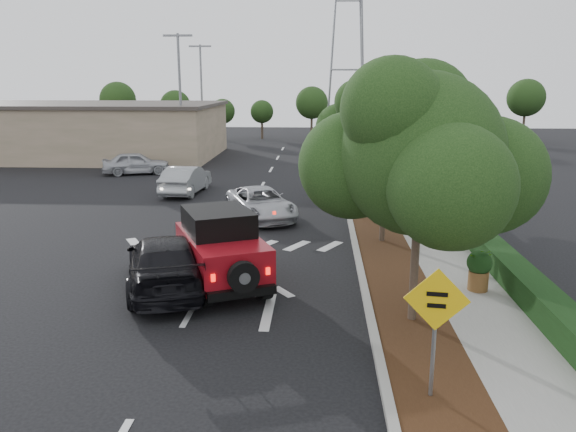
# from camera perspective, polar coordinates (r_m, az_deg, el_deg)

# --- Properties ---
(ground) EXTENTS (120.00, 120.00, 0.00)m
(ground) POSITION_cam_1_polar(r_m,az_deg,el_deg) (15.07, -9.73, -9.37)
(ground) COLOR black
(ground) RESTS_ON ground
(curb) EXTENTS (0.20, 70.00, 0.15)m
(curb) POSITION_cam_1_polar(r_m,az_deg,el_deg) (26.18, 6.06, 0.79)
(curb) COLOR #9E9B93
(curb) RESTS_ON ground
(planting_strip) EXTENTS (1.80, 70.00, 0.12)m
(planting_strip) POSITION_cam_1_polar(r_m,az_deg,el_deg) (26.25, 8.24, 0.72)
(planting_strip) COLOR black
(planting_strip) RESTS_ON ground
(sidewalk) EXTENTS (2.00, 70.00, 0.12)m
(sidewalk) POSITION_cam_1_polar(r_m,az_deg,el_deg) (26.49, 12.34, 0.66)
(sidewalk) COLOR gray
(sidewalk) RESTS_ON ground
(hedge) EXTENTS (0.80, 70.00, 0.80)m
(hedge) POSITION_cam_1_polar(r_m,az_deg,el_deg) (26.67, 15.34, 1.33)
(hedge) COLOR black
(hedge) RESTS_ON ground
(commercial_building) EXTENTS (22.00, 12.00, 4.00)m
(commercial_building) POSITION_cam_1_polar(r_m,az_deg,el_deg) (47.74, -20.79, 8.07)
(commercial_building) COLOR #85785C
(commercial_building) RESTS_ON ground
(transmission_tower) EXTENTS (7.00, 4.00, 28.00)m
(transmission_tower) POSITION_cam_1_polar(r_m,az_deg,el_deg) (61.84, 5.82, 8.06)
(transmission_tower) COLOR slate
(transmission_tower) RESTS_ON ground
(street_tree_near) EXTENTS (3.80, 3.80, 5.92)m
(street_tree_near) POSITION_cam_1_polar(r_m,az_deg,el_deg) (14.43, 12.42, -10.56)
(street_tree_near) COLOR black
(street_tree_near) RESTS_ON ground
(street_tree_mid) EXTENTS (3.20, 3.20, 5.32)m
(street_tree_mid) POSITION_cam_1_polar(r_m,az_deg,el_deg) (20.96, 9.48, -2.76)
(street_tree_mid) COLOR black
(street_tree_mid) RESTS_ON ground
(street_tree_far) EXTENTS (3.40, 3.40, 5.62)m
(street_tree_far) POSITION_cam_1_polar(r_m,az_deg,el_deg) (27.24, 8.06, 1.07)
(street_tree_far) COLOR black
(street_tree_far) RESTS_ON ground
(light_pole_a) EXTENTS (2.00, 0.22, 9.00)m
(light_pole_a) POSITION_cam_1_polar(r_m,az_deg,el_deg) (41.11, -10.59, 5.17)
(light_pole_a) COLOR slate
(light_pole_a) RESTS_ON ground
(light_pole_b) EXTENTS (2.00, 0.22, 9.00)m
(light_pole_b) POSITION_cam_1_polar(r_m,az_deg,el_deg) (52.94, -8.58, 7.07)
(light_pole_b) COLOR slate
(light_pole_b) RESTS_ON ground
(red_jeep) EXTENTS (3.39, 4.55, 2.22)m
(red_jeep) POSITION_cam_1_polar(r_m,az_deg,el_deg) (16.42, -6.95, -3.15)
(red_jeep) COLOR black
(red_jeep) RESTS_ON ground
(silver_suv_ahead) EXTENTS (3.87, 5.22, 1.32)m
(silver_suv_ahead) POSITION_cam_1_polar(r_m,az_deg,el_deg) (24.37, -2.78, 1.30)
(silver_suv_ahead) COLOR #AFB0B7
(silver_suv_ahead) RESTS_ON ground
(black_suv_oncoming) EXTENTS (3.59, 5.68, 1.53)m
(black_suv_oncoming) POSITION_cam_1_polar(r_m,az_deg,el_deg) (16.50, -12.30, -4.61)
(black_suv_oncoming) COLOR black
(black_suv_oncoming) RESTS_ON ground
(silver_sedan_oncoming) EXTENTS (1.92, 4.60, 1.48)m
(silver_sedan_oncoming) POSITION_cam_1_polar(r_m,az_deg,el_deg) (30.28, -10.34, 3.66)
(silver_sedan_oncoming) COLOR #939699
(silver_sedan_oncoming) RESTS_ON ground
(parked_suv) EXTENTS (4.51, 2.86, 1.43)m
(parked_suv) POSITION_cam_1_polar(r_m,az_deg,el_deg) (37.36, -15.17, 5.21)
(parked_suv) COLOR #B3B5BB
(parked_suv) RESTS_ON ground
(speed_hump_sign) EXTENTS (1.16, 0.17, 2.49)m
(speed_hump_sign) POSITION_cam_1_polar(r_m,az_deg,el_deg) (10.54, 14.77, -9.76)
(speed_hump_sign) COLOR slate
(speed_hump_sign) RESTS_ON ground
(terracotta_planter) EXTENTS (0.69, 0.69, 1.21)m
(terracotta_planter) POSITION_cam_1_polar(r_m,az_deg,el_deg) (16.50, 18.86, -4.85)
(terracotta_planter) COLOR brown
(terracotta_planter) RESTS_ON ground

